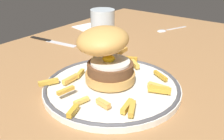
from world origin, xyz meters
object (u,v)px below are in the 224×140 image
at_px(dinner_plate, 112,87).
at_px(spoon, 165,30).
at_px(burger, 106,54).
at_px(knife, 49,40).
at_px(water_glass, 103,28).
at_px(napkin, 91,28).

xyz_separation_m(dinner_plate, spoon, (0.46, 0.11, -0.00)).
relative_size(dinner_plate, spoon, 2.17).
distance_m(burger, knife, 0.36).
distance_m(dinner_plate, knife, 0.37).
distance_m(dinner_plate, burger, 0.07).
height_order(burger, spoon, burger).
xyz_separation_m(water_glass, spoon, (0.22, -0.11, -0.04)).
bearing_deg(spoon, burger, -169.09).
distance_m(water_glass, spoon, 0.25).
height_order(burger, napkin, burger).
height_order(water_glass, knife, water_glass).
xyz_separation_m(dinner_plate, knife, (0.13, 0.35, -0.01)).
bearing_deg(water_glass, knife, 129.43).
distance_m(dinner_plate, napkin, 0.46).
height_order(knife, napkin, knife).
height_order(burger, water_glass, burger).
bearing_deg(knife, water_glass, -50.57).
bearing_deg(burger, napkin, 45.33).
height_order(burger, knife, burger).
height_order(dinner_plate, spoon, dinner_plate).
bearing_deg(burger, dinner_plate, -108.40).
relative_size(water_glass, napkin, 0.77).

